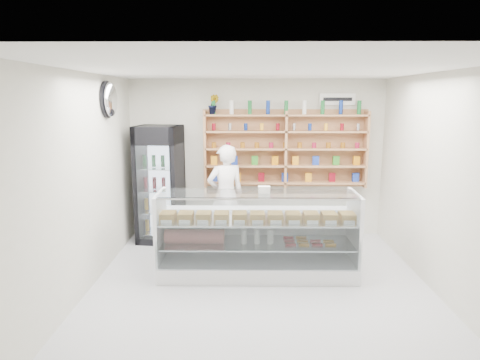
{
  "coord_description": "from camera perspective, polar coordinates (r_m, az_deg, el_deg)",
  "views": [
    {
      "loc": [
        -0.21,
        -5.11,
        2.48
      ],
      "look_at": [
        -0.28,
        0.9,
        1.32
      ],
      "focal_mm": 32.0,
      "sensor_mm": 36.0,
      "label": 1
    }
  ],
  "objects": [
    {
      "name": "room",
      "position": [
        5.22,
        2.94,
        -0.99
      ],
      "size": [
        5.0,
        5.0,
        5.0
      ],
      "color": "#B4B3B9",
      "rests_on": "ground"
    },
    {
      "name": "display_counter",
      "position": [
        6.13,
        2.26,
        -9.5
      ],
      "size": [
        2.75,
        0.82,
        1.2
      ],
      "color": "white",
      "rests_on": "floor"
    },
    {
      "name": "wall_shelving",
      "position": [
        7.53,
        6.07,
        4.13
      ],
      "size": [
        2.84,
        0.28,
        1.33
      ],
      "color": "#A3724D",
      "rests_on": "back_wall"
    },
    {
      "name": "wall_sign",
      "position": [
        7.75,
        12.86,
        10.46
      ],
      "size": [
        0.62,
        0.03,
        0.2
      ],
      "primitive_type": "cube",
      "color": "white",
      "rests_on": "back_wall"
    },
    {
      "name": "drinks_cooler",
      "position": [
        7.52,
        -10.62,
        -0.51
      ],
      "size": [
        0.8,
        0.78,
        2.01
      ],
      "rotation": [
        0.0,
        0.0,
        -0.11
      ],
      "color": "black",
      "rests_on": "floor"
    },
    {
      "name": "security_mirror",
      "position": [
        6.61,
        -16.89,
        10.23
      ],
      "size": [
        0.15,
        0.5,
        0.5
      ],
      "primitive_type": "ellipsoid",
      "color": "silver",
      "rests_on": "left_wall"
    },
    {
      "name": "shop_worker",
      "position": [
        7.19,
        -1.92,
        -2.07
      ],
      "size": [
        0.72,
        0.59,
        1.72
      ],
      "primitive_type": "imported",
      "rotation": [
        0.0,
        0.0,
        3.46
      ],
      "color": "white",
      "rests_on": "floor"
    },
    {
      "name": "potted_plant",
      "position": [
        7.47,
        -3.55,
        10.03
      ],
      "size": [
        0.21,
        0.19,
        0.34
      ],
      "primitive_type": "imported",
      "rotation": [
        0.0,
        0.0,
        -0.22
      ],
      "color": "#1E6626",
      "rests_on": "wall_shelving"
    }
  ]
}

